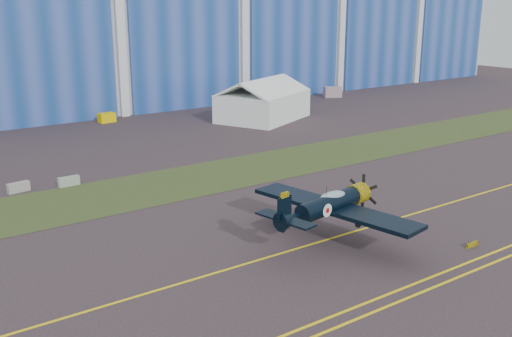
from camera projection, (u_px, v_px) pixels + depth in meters
ground at (116, 264)px, 40.05m from camera, size 260.00×260.00×0.00m
grass_median at (51, 207)px, 51.04m from camera, size 260.00×10.00×0.02m
taxiway_centreline at (149, 293)px, 36.13m from camera, size 200.00×0.20×0.02m
guard_board_right at (472, 244)px, 42.82m from camera, size 1.20×0.15×0.35m
warbird at (329, 205)px, 42.68m from camera, size 13.49×15.37×4.03m
tent at (263, 99)px, 87.57m from camera, size 15.89×14.15×6.08m
tug at (107, 118)px, 86.19m from camera, size 2.36×1.55×1.33m
gse_box at (333, 92)px, 108.28m from camera, size 3.53×2.82×1.87m
barrier_a at (18, 187)px, 54.97m from camera, size 2.07×0.91×0.90m
barrier_b at (69, 181)px, 56.73m from camera, size 2.01×0.62×0.90m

